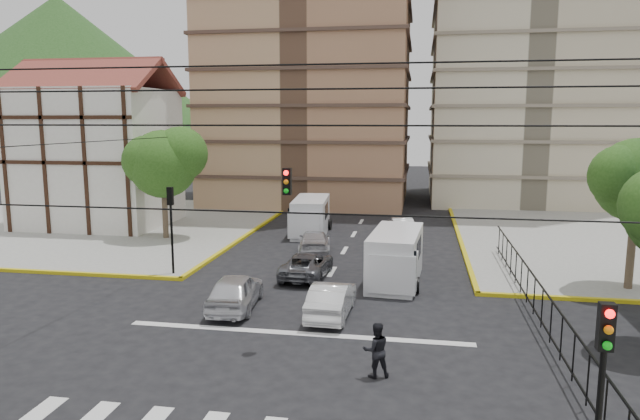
% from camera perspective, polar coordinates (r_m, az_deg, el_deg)
% --- Properties ---
extents(ground, '(160.00, 160.00, 0.00)m').
position_cam_1_polar(ground, '(20.57, -3.16, -13.41)').
color(ground, black).
rests_on(ground, ground).
extents(sidewalk_nw, '(26.00, 26.00, 0.15)m').
position_cam_1_polar(sidewalk_nw, '(46.22, -22.06, -1.32)').
color(sidewalk_nw, gray).
rests_on(sidewalk_nw, ground).
extents(stop_line, '(13.00, 0.40, 0.01)m').
position_cam_1_polar(stop_line, '(21.65, -2.42, -12.21)').
color(stop_line, silver).
rests_on(stop_line, ground).
extents(tudor_building, '(10.80, 8.05, 12.23)m').
position_cam_1_polar(tudor_building, '(45.11, -21.36, 5.11)').
color(tudor_building, silver).
rests_on(tudor_building, ground).
extents(distant_hill, '(70.00, 70.00, 28.00)m').
position_cam_1_polar(distant_hill, '(106.75, -24.40, 11.55)').
color(distant_hill, '#1F4A18').
rests_on(distant_hill, ground).
extents(park_fence, '(0.10, 22.50, 1.66)m').
position_cam_1_polar(park_fence, '(24.75, 20.51, -10.05)').
color(park_fence, black).
rests_on(park_fence, ground).
extents(tree_park_c, '(4.65, 3.80, 7.25)m').
position_cam_1_polar(tree_park_c, '(29.30, 29.32, 2.96)').
color(tree_park_c, '#473828').
rests_on(tree_park_c, ground).
extents(tree_tudor, '(5.39, 4.40, 7.43)m').
position_cam_1_polar(tree_tudor, '(38.25, -15.31, 4.77)').
color(tree_tudor, '#473828').
rests_on(tree_tudor, ground).
extents(traffic_light_se, '(0.28, 0.22, 4.40)m').
position_cam_1_polar(traffic_light_se, '(12.20, 26.34, -14.79)').
color(traffic_light_se, black).
rests_on(traffic_light_se, ground).
extents(traffic_light_nw, '(0.28, 0.22, 4.40)m').
position_cam_1_polar(traffic_light_nw, '(29.37, -14.68, -0.55)').
color(traffic_light_nw, black).
rests_on(traffic_light_nw, ground).
extents(traffic_light_hanging, '(18.00, 9.12, 0.92)m').
position_cam_1_polar(traffic_light_hanging, '(17.15, -4.86, 2.48)').
color(traffic_light_hanging, black).
rests_on(traffic_light_hanging, ground).
extents(van_right_lane, '(2.61, 5.74, 2.52)m').
position_cam_1_polar(van_right_lane, '(27.74, 7.54, -4.86)').
color(van_right_lane, silver).
rests_on(van_right_lane, ground).
extents(van_left_lane, '(2.62, 5.71, 2.50)m').
position_cam_1_polar(van_left_lane, '(39.09, -1.01, -0.73)').
color(van_left_lane, silver).
rests_on(van_left_lane, ground).
extents(car_silver_front_left, '(2.14, 4.56, 1.51)m').
position_cam_1_polar(car_silver_front_left, '(24.35, -8.46, -8.01)').
color(car_silver_front_left, silver).
rests_on(car_silver_front_left, ground).
extents(car_white_front_right, '(1.57, 4.25, 1.39)m').
position_cam_1_polar(car_white_front_right, '(23.26, 1.17, -8.88)').
color(car_white_front_right, silver).
rests_on(car_white_front_right, ground).
extents(car_grey_mid_left, '(2.21, 4.61, 1.27)m').
position_cam_1_polar(car_grey_mid_left, '(28.77, -1.33, -5.50)').
color(car_grey_mid_left, '#5C5D64').
rests_on(car_grey_mid_left, ground).
extents(car_silver_rear_left, '(2.55, 4.77, 1.31)m').
position_cam_1_polar(car_silver_rear_left, '(33.97, -0.57, -3.19)').
color(car_silver_rear_left, silver).
rests_on(car_silver_rear_left, ground).
extents(car_darkgrey_mid_right, '(2.15, 4.29, 1.40)m').
position_cam_1_polar(car_darkgrey_mid_right, '(34.74, 6.82, -2.91)').
color(car_darkgrey_mid_right, '#2B2A2D').
rests_on(car_darkgrey_mid_right, ground).
extents(car_white_rear_right, '(2.00, 4.10, 1.29)m').
position_cam_1_polar(car_white_rear_right, '(39.16, 8.14, -1.66)').
color(car_white_rear_right, white).
rests_on(car_white_rear_right, ground).
extents(pedestrian_crosswalk, '(1.01, 0.90, 1.74)m').
position_cam_1_polar(pedestrian_crosswalk, '(18.06, 5.62, -13.74)').
color(pedestrian_crosswalk, black).
rests_on(pedestrian_crosswalk, ground).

